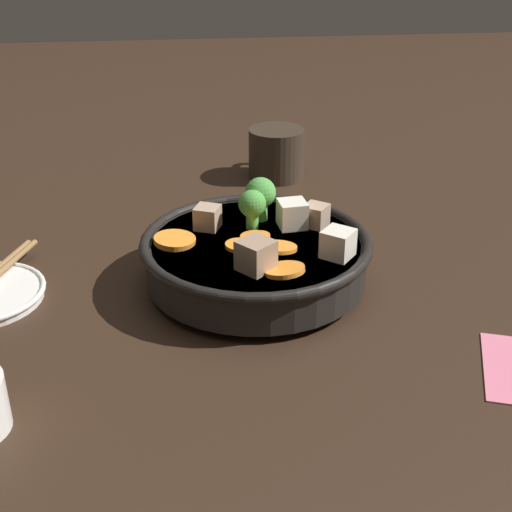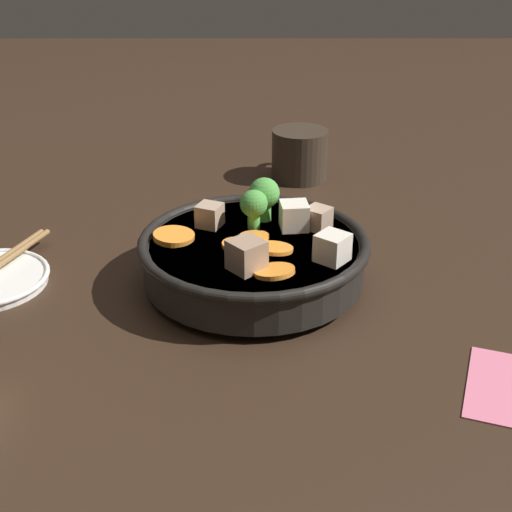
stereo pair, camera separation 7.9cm
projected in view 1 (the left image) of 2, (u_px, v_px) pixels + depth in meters
The scene contains 3 objects.
ground_plane at pixel (256, 284), 0.80m from camera, with size 3.00×3.00×0.00m, color black.
stirfry_bowl at pixel (257, 254), 0.79m from camera, with size 0.26×0.26×0.11m.
dark_mug at pixel (276, 153), 1.09m from camera, with size 0.11×0.08×0.08m.
Camera 1 is at (-0.70, 0.08, 0.40)m, focal length 50.00 mm.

